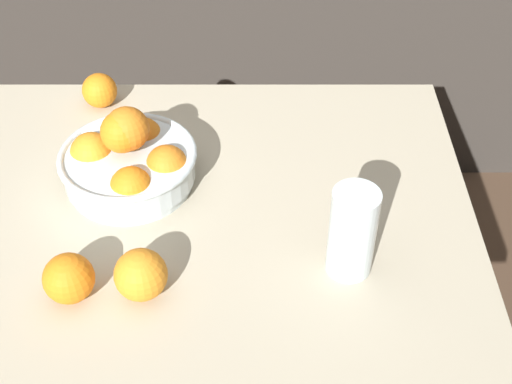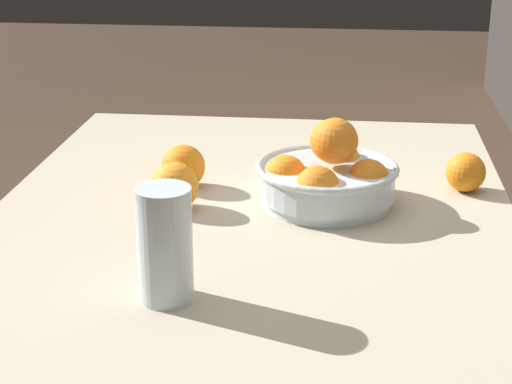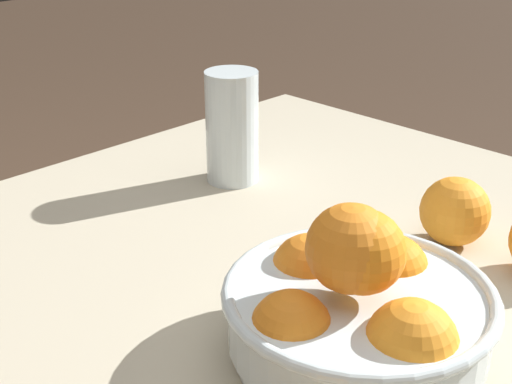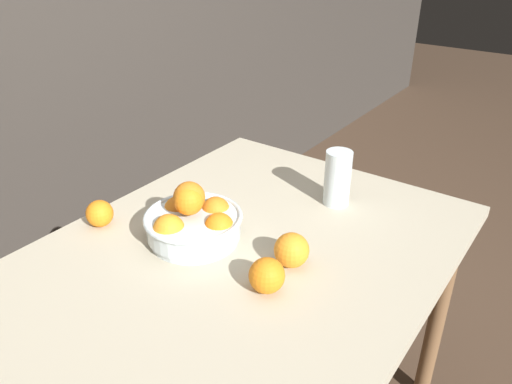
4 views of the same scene
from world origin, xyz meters
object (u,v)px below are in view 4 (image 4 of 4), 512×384
at_px(orange_loose_aside, 267,275).
at_px(juice_glass, 337,181).
at_px(orange_loose_near_bowl, 100,213).
at_px(orange_loose_front, 292,250).
at_px(fruit_bowl, 193,221).

bearing_deg(orange_loose_aside, juice_glass, 7.82).
bearing_deg(orange_loose_near_bowl, orange_loose_front, -73.86).
xyz_separation_m(fruit_bowl, orange_loose_near_bowl, (-0.09, 0.24, -0.02)).
bearing_deg(orange_loose_near_bowl, orange_loose_aside, -85.92).
distance_m(juice_glass, orange_loose_front, 0.32).
height_order(juice_glass, orange_loose_near_bowl, juice_glass).
distance_m(juice_glass, orange_loose_near_bowl, 0.63).
height_order(orange_loose_near_bowl, orange_loose_aside, orange_loose_aside).
relative_size(juice_glass, orange_loose_aside, 2.00).
distance_m(juice_glass, orange_loose_aside, 0.42).
relative_size(fruit_bowl, orange_loose_near_bowl, 3.46).
relative_size(orange_loose_front, orange_loose_aside, 1.04).
height_order(orange_loose_near_bowl, orange_loose_front, orange_loose_front).
bearing_deg(orange_loose_front, orange_loose_aside, -176.91).
xyz_separation_m(fruit_bowl, orange_loose_aside, (-0.06, -0.25, -0.01)).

